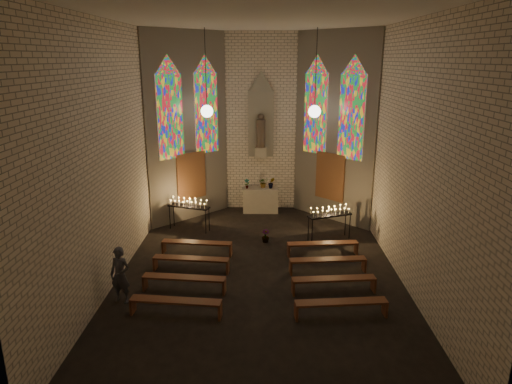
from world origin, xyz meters
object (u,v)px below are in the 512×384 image
altar (261,200)px  votive_stand_right (330,213)px  aisle_flower_pot (265,236)px  votive_stand_left (189,204)px  visitor (120,275)px

altar → votive_stand_right: size_ratio=0.89×
aisle_flower_pot → votive_stand_left: votive_stand_left is taller
aisle_flower_pot → votive_stand_right: 2.32m
altar → aisle_flower_pot: 3.21m
altar → visitor: bearing=-116.0°
aisle_flower_pot → votive_stand_right: votive_stand_right is taller
altar → aisle_flower_pot: size_ratio=3.15×
altar → visitor: size_ratio=0.94×
altar → votive_stand_right: bearing=-50.9°
altar → votive_stand_right: votive_stand_right is taller
votive_stand_left → votive_stand_right: size_ratio=1.00×
votive_stand_left → votive_stand_right: (4.94, -0.85, 0.00)m
altar → aisle_flower_pot: altar is taller
aisle_flower_pot → votive_stand_left: size_ratio=0.28×
aisle_flower_pot → visitor: size_ratio=0.30×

